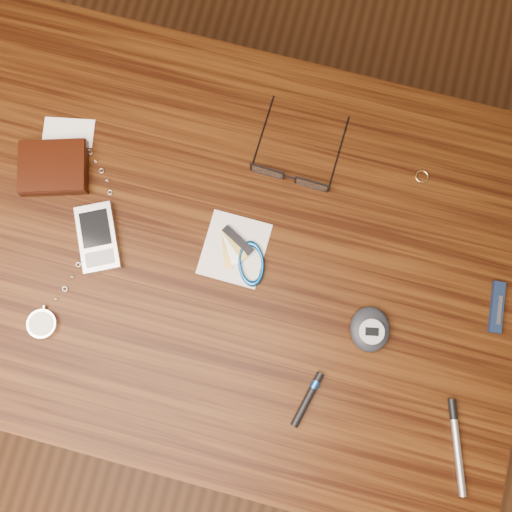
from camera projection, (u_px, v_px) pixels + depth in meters
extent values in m
plane|color=#472814|center=(236.00, 299.00, 1.64)|extent=(3.80, 3.80, 0.00)
cube|color=#371B08|center=(220.00, 252.00, 0.92)|extent=(1.00, 0.70, 0.03)
cylinder|color=#4C2814|center=(397.00, 471.00, 1.22)|extent=(0.05, 0.05, 0.71)
cylinder|color=#4C2814|center=(82.00, 115.00, 1.36)|extent=(0.05, 0.05, 0.71)
cylinder|color=#4C2814|center=(451.00, 208.00, 1.32)|extent=(0.05, 0.05, 0.71)
cube|color=black|center=(54.00, 168.00, 0.92)|extent=(0.13, 0.12, 0.02)
cube|color=black|center=(51.00, 165.00, 0.91)|extent=(0.13, 0.11, 0.00)
cube|color=white|center=(68.00, 132.00, 0.94)|extent=(0.09, 0.06, 0.00)
cube|color=black|center=(267.00, 172.00, 0.91)|extent=(0.06, 0.00, 0.03)
cube|color=silver|center=(267.00, 172.00, 0.91)|extent=(0.05, 0.00, 0.02)
cylinder|color=black|center=(262.00, 132.00, 0.94)|extent=(0.01, 0.13, 0.00)
cube|color=black|center=(312.00, 184.00, 0.91)|extent=(0.06, 0.00, 0.03)
cube|color=silver|center=(312.00, 184.00, 0.91)|extent=(0.05, 0.00, 0.02)
cylinder|color=black|center=(338.00, 154.00, 0.93)|extent=(0.01, 0.13, 0.00)
cube|color=black|center=(290.00, 177.00, 0.91)|extent=(0.02, 0.00, 0.00)
torus|color=tan|center=(422.00, 176.00, 0.92)|extent=(0.03, 0.03, 0.00)
cylinder|color=silver|center=(42.00, 324.00, 0.88)|extent=(0.05, 0.05, 0.01)
cylinder|color=silver|center=(41.00, 324.00, 0.87)|extent=(0.04, 0.04, 0.00)
cylinder|color=silver|center=(44.00, 307.00, 0.88)|extent=(0.01, 0.01, 0.01)
torus|color=silver|center=(56.00, 299.00, 0.89)|extent=(0.01, 0.01, 0.01)
torus|color=silver|center=(65.00, 289.00, 0.89)|extent=(0.01, 0.01, 0.00)
torus|color=silver|center=(72.00, 277.00, 0.89)|extent=(0.01, 0.01, 0.01)
torus|color=silver|center=(78.00, 265.00, 0.90)|extent=(0.01, 0.01, 0.00)
torus|color=silver|center=(85.00, 253.00, 0.90)|extent=(0.01, 0.01, 0.01)
torus|color=silver|center=(92.00, 241.00, 0.90)|extent=(0.01, 0.01, 0.00)
torus|color=silver|center=(99.00, 230.00, 0.91)|extent=(0.01, 0.00, 0.01)
torus|color=silver|center=(106.00, 218.00, 0.91)|extent=(0.01, 0.01, 0.00)
torus|color=silver|center=(110.00, 205.00, 0.91)|extent=(0.01, 0.00, 0.01)
torus|color=silver|center=(110.00, 192.00, 0.92)|extent=(0.01, 0.01, 0.00)
torus|color=silver|center=(107.00, 181.00, 0.92)|extent=(0.01, 0.01, 0.01)
torus|color=silver|center=(102.00, 171.00, 0.92)|extent=(0.01, 0.01, 0.00)
torus|color=silver|center=(96.00, 161.00, 0.93)|extent=(0.01, 0.01, 0.01)
torus|color=silver|center=(90.00, 152.00, 0.93)|extent=(0.01, 0.01, 0.00)
torus|color=silver|center=(85.00, 142.00, 0.93)|extent=(0.01, 0.01, 0.01)
cube|color=silver|center=(98.00, 238.00, 0.90)|extent=(0.10, 0.12, 0.01)
cube|color=black|center=(95.00, 229.00, 0.89)|extent=(0.07, 0.07, 0.00)
cube|color=gray|center=(100.00, 258.00, 0.89)|extent=(0.05, 0.04, 0.00)
ellipsoid|color=#1F232A|center=(370.00, 329.00, 0.87)|extent=(0.07, 0.08, 0.02)
cylinder|color=#AEB0B7|center=(372.00, 332.00, 0.85)|extent=(0.04, 0.04, 0.00)
cube|color=black|center=(372.00, 332.00, 0.85)|extent=(0.02, 0.02, 0.00)
cube|color=white|center=(234.00, 249.00, 0.90)|extent=(0.10, 0.11, 0.00)
torus|color=#0D4B94|center=(251.00, 263.00, 0.89)|extent=(0.08, 0.08, 0.01)
cube|color=#A78D3B|center=(227.00, 250.00, 0.90)|extent=(0.03, 0.06, 0.00)
cube|color=silver|center=(231.00, 247.00, 0.90)|extent=(0.04, 0.06, 0.00)
cube|color=olive|center=(234.00, 243.00, 0.90)|extent=(0.05, 0.05, 0.00)
cube|color=black|center=(238.00, 240.00, 0.90)|extent=(0.06, 0.04, 0.00)
cube|color=#0F1C35|center=(497.00, 307.00, 0.88)|extent=(0.02, 0.08, 0.01)
cube|color=#B5B5B9|center=(500.00, 310.00, 0.88)|extent=(0.01, 0.04, 0.00)
cylinder|color=#B0B0B5|center=(457.00, 447.00, 0.84)|extent=(0.05, 0.14, 0.01)
cylinder|color=black|center=(453.00, 409.00, 0.85)|extent=(0.02, 0.03, 0.01)
cylinder|color=black|center=(307.00, 399.00, 0.86)|extent=(0.03, 0.09, 0.01)
cylinder|color=#194C9D|center=(315.00, 385.00, 0.86)|extent=(0.01, 0.01, 0.01)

